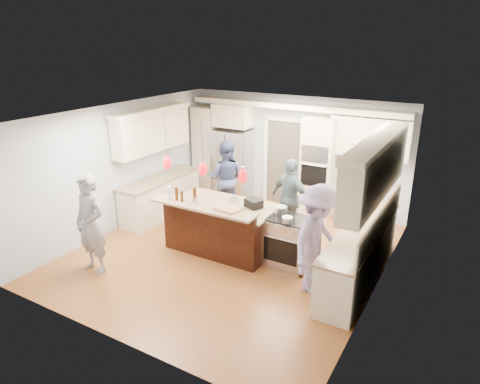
% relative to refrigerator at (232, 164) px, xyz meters
% --- Properties ---
extents(ground_plane, '(6.00, 6.00, 0.00)m').
position_rel_refrigerator_xyz_m(ground_plane, '(1.55, -2.64, -0.90)').
color(ground_plane, '#A8592E').
rests_on(ground_plane, ground).
extents(room_shell, '(5.54, 6.04, 2.72)m').
position_rel_refrigerator_xyz_m(room_shell, '(1.55, -2.64, 0.92)').
color(room_shell, '#B2BCC6').
rests_on(room_shell, ground).
extents(refrigerator, '(0.90, 0.70, 1.80)m').
position_rel_refrigerator_xyz_m(refrigerator, '(0.00, 0.00, 0.00)').
color(refrigerator, '#B7B7BC').
rests_on(refrigerator, ground).
extents(oven_column, '(0.72, 0.69, 2.30)m').
position_rel_refrigerator_xyz_m(oven_column, '(2.30, 0.03, 0.25)').
color(oven_column, beige).
rests_on(oven_column, ground).
extents(back_upper_cabinets, '(5.30, 0.61, 2.54)m').
position_rel_refrigerator_xyz_m(back_upper_cabinets, '(0.80, 0.12, 0.77)').
color(back_upper_cabinets, beige).
rests_on(back_upper_cabinets, ground).
extents(right_counter_run, '(0.64, 3.10, 2.51)m').
position_rel_refrigerator_xyz_m(right_counter_run, '(3.99, -2.34, 0.16)').
color(right_counter_run, beige).
rests_on(right_counter_run, ground).
extents(left_cabinets, '(0.64, 2.30, 2.51)m').
position_rel_refrigerator_xyz_m(left_cabinets, '(-0.89, -1.84, 0.16)').
color(left_cabinets, beige).
rests_on(left_cabinets, ground).
extents(kitchen_island, '(2.10, 1.46, 1.12)m').
position_rel_refrigerator_xyz_m(kitchen_island, '(1.30, -2.57, -0.41)').
color(kitchen_island, black).
rests_on(kitchen_island, ground).
extents(island_range, '(0.82, 0.71, 0.92)m').
position_rel_refrigerator_xyz_m(island_range, '(2.71, -2.49, -0.44)').
color(island_range, '#B7B7BC').
rests_on(island_range, ground).
extents(pendant_lights, '(1.75, 0.15, 1.03)m').
position_rel_refrigerator_xyz_m(pendant_lights, '(1.30, -3.15, 0.90)').
color(pendant_lights, black).
rests_on(pendant_lights, ground).
extents(person_bar_end, '(0.68, 0.47, 1.80)m').
position_rel_refrigerator_xyz_m(person_bar_end, '(-0.22, -4.44, -0.00)').
color(person_bar_end, slate).
rests_on(person_bar_end, ground).
extents(person_far_left, '(1.01, 0.88, 1.78)m').
position_rel_refrigerator_xyz_m(person_far_left, '(0.45, -1.04, -0.01)').
color(person_far_left, navy).
rests_on(person_far_left, ground).
extents(person_far_right, '(1.06, 0.71, 1.68)m').
position_rel_refrigerator_xyz_m(person_far_right, '(2.23, -1.37, -0.06)').
color(person_far_right, slate).
rests_on(person_far_right, ground).
extents(person_range_side, '(0.81, 1.26, 1.85)m').
position_rel_refrigerator_xyz_m(person_range_side, '(3.43, -3.08, 0.02)').
color(person_range_side, '#8B7CA7').
rests_on(person_range_side, ground).
extents(floor_rug, '(0.63, 0.88, 0.01)m').
position_rel_refrigerator_xyz_m(floor_rug, '(3.49, -2.61, -0.89)').
color(floor_rug, '#987E53').
rests_on(floor_rug, ground).
extents(water_bottle, '(0.07, 0.07, 0.27)m').
position_rel_refrigerator_xyz_m(water_bottle, '(0.60, -3.25, 0.35)').
color(water_bottle, silver).
rests_on(water_bottle, kitchen_island).
extents(beer_bottle_a, '(0.06, 0.06, 0.21)m').
position_rel_refrigerator_xyz_m(beer_bottle_a, '(0.85, -3.21, 0.33)').
color(beer_bottle_a, '#40200B').
rests_on(beer_bottle_a, kitchen_island).
extents(beer_bottle_b, '(0.08, 0.08, 0.25)m').
position_rel_refrigerator_xyz_m(beer_bottle_b, '(0.72, -3.19, 0.35)').
color(beer_bottle_b, '#40200B').
rests_on(beer_bottle_b, kitchen_island).
extents(beer_bottle_c, '(0.09, 0.09, 0.27)m').
position_rel_refrigerator_xyz_m(beer_bottle_c, '(1.05, -3.08, 0.36)').
color(beer_bottle_c, '#40200B').
rests_on(beer_bottle_c, kitchen_island).
extents(drink_can, '(0.08, 0.08, 0.13)m').
position_rel_refrigerator_xyz_m(drink_can, '(1.14, -3.16, 0.28)').
color(drink_can, '#B7B7BC').
rests_on(drink_can, kitchen_island).
extents(cutting_board, '(0.48, 0.37, 0.03)m').
position_rel_refrigerator_xyz_m(cutting_board, '(1.77, -3.11, 0.24)').
color(cutting_board, '#AF7D50').
rests_on(cutting_board, kitchen_island).
extents(pot_large, '(0.23, 0.23, 0.13)m').
position_rel_refrigerator_xyz_m(pot_large, '(2.46, -2.36, 0.09)').
color(pot_large, '#B7B7BC').
rests_on(pot_large, island_range).
extents(pot_small, '(0.19, 0.19, 0.10)m').
position_rel_refrigerator_xyz_m(pot_small, '(2.72, -2.67, 0.07)').
color(pot_small, '#B7B7BC').
rests_on(pot_small, island_range).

